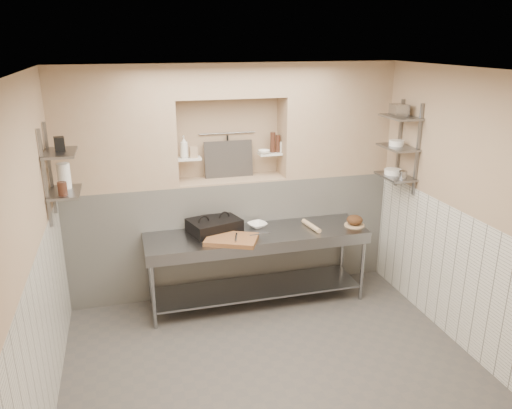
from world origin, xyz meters
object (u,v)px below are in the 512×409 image
object	(u,v)px
rolling_pin	(311,226)
mixing_bowl	(257,225)
bread_loaf	(355,220)
bowl_alcove	(264,152)
prep_table	(257,253)
bottle_soap	(184,147)
panini_press	(214,226)
jug_left	(64,176)
cutting_board	(232,239)

from	to	relation	value
rolling_pin	mixing_bowl	bearing A→B (deg)	161.91
rolling_pin	bread_loaf	size ratio (longest dim) A/B	1.95
mixing_bowl	bowl_alcove	distance (m)	0.90
prep_table	bottle_soap	xyz separation A→B (m)	(-0.74, 0.57, 1.20)
prep_table	panini_press	world-z (taller)	panini_press
mixing_bowl	bread_loaf	world-z (taller)	bread_loaf
prep_table	jug_left	bearing A→B (deg)	-179.12
mixing_bowl	jug_left	bearing A→B (deg)	-174.07
bottle_soap	bowl_alcove	bearing A→B (deg)	-2.09
bread_loaf	bottle_soap	world-z (taller)	bottle_soap
bowl_alcove	prep_table	bearing A→B (deg)	-113.31
prep_table	bowl_alcove	distance (m)	1.24
cutting_board	mixing_bowl	size ratio (longest dim) A/B	2.58
panini_press	bowl_alcove	distance (m)	1.10
bowl_alcove	jug_left	bearing A→B (deg)	-165.90
prep_table	panini_press	bearing A→B (deg)	160.06
bowl_alcove	rolling_pin	bearing A→B (deg)	-51.78
jug_left	cutting_board	bearing A→B (deg)	-4.82
cutting_board	bottle_soap	size ratio (longest dim) A/B	2.14
rolling_pin	bowl_alcove	world-z (taller)	bowl_alcove
rolling_pin	bottle_soap	distance (m)	1.77
panini_press	bottle_soap	distance (m)	0.99
cutting_board	bread_loaf	world-z (taller)	bread_loaf
cutting_board	bread_loaf	size ratio (longest dim) A/B	2.89
bread_loaf	bowl_alcove	world-z (taller)	bowl_alcove
panini_press	bottle_soap	xyz separation A→B (m)	(-0.26, 0.40, 0.87)
cutting_board	bowl_alcove	size ratio (longest dim) A/B	3.84
rolling_pin	cutting_board	bearing A→B (deg)	-171.14
panini_press	bread_loaf	size ratio (longest dim) A/B	3.41
cutting_board	jug_left	distance (m)	1.87
bowl_alcove	cutting_board	bearing A→B (deg)	-129.03
panini_press	cutting_board	size ratio (longest dim) A/B	1.18
bread_loaf	jug_left	world-z (taller)	jug_left
jug_left	bread_loaf	bearing A→B (deg)	-0.70
bread_loaf	mixing_bowl	bearing A→B (deg)	167.48
mixing_bowl	bottle_soap	xyz separation A→B (m)	(-0.79, 0.39, 0.92)
mixing_bowl	bowl_alcove	bearing A→B (deg)	62.96
cutting_board	bottle_soap	bearing A→B (deg)	117.88
cutting_board	rolling_pin	xyz separation A→B (m)	(1.01, 0.16, 0.00)
panini_press	bottle_soap	bearing A→B (deg)	106.69
mixing_bowl	rolling_pin	size ratio (longest dim) A/B	0.58
panini_press	mixing_bowl	bearing A→B (deg)	-15.36
prep_table	bowl_alcove	size ratio (longest dim) A/B	17.82
panini_press	rolling_pin	bearing A→B (deg)	-26.09
cutting_board	rolling_pin	world-z (taller)	rolling_pin
prep_table	cutting_board	bearing A→B (deg)	-153.29
cutting_board	panini_press	bearing A→B (deg)	110.68
bottle_soap	bowl_alcove	size ratio (longest dim) A/B	1.80
prep_table	jug_left	distance (m)	2.30
mixing_bowl	rolling_pin	distance (m)	0.64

